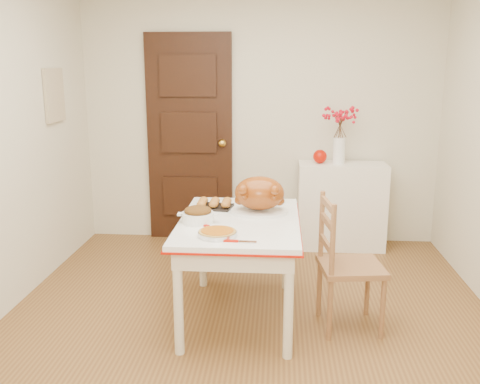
# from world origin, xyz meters

# --- Properties ---
(floor) EXTENTS (3.50, 4.00, 0.00)m
(floor) POSITION_xyz_m (0.00, 0.00, 0.00)
(floor) COLOR brown
(floor) RESTS_ON ground
(wall_back) EXTENTS (3.50, 0.00, 2.50)m
(wall_back) POSITION_xyz_m (0.00, 2.00, 1.25)
(wall_back) COLOR beige
(wall_back) RESTS_ON ground
(wall_front) EXTENTS (3.50, 0.00, 2.50)m
(wall_front) POSITION_xyz_m (0.00, -2.00, 1.25)
(wall_front) COLOR beige
(wall_front) RESTS_ON ground
(door_back) EXTENTS (0.85, 0.06, 2.06)m
(door_back) POSITION_xyz_m (-0.70, 1.97, 1.03)
(door_back) COLOR black
(door_back) RESTS_ON ground
(photo_board) EXTENTS (0.03, 0.35, 0.45)m
(photo_board) POSITION_xyz_m (-1.73, 1.20, 1.50)
(photo_board) COLOR #CDC285
(photo_board) RESTS_ON ground
(sideboard) EXTENTS (0.83, 0.37, 0.83)m
(sideboard) POSITION_xyz_m (0.81, 1.78, 0.42)
(sideboard) COLOR white
(sideboard) RESTS_ON floor
(kitchen_table) EXTENTS (0.83, 1.21, 0.72)m
(kitchen_table) POSITION_xyz_m (-0.07, 0.21, 0.36)
(kitchen_table) COLOR white
(kitchen_table) RESTS_ON floor
(chair_oak) EXTENTS (0.45, 0.45, 0.92)m
(chair_oak) POSITION_xyz_m (0.69, 0.12, 0.46)
(chair_oak) COLOR brown
(chair_oak) RESTS_ON floor
(berry_vase) EXTENTS (0.27, 0.27, 0.52)m
(berry_vase) POSITION_xyz_m (0.76, 1.78, 1.09)
(berry_vase) COLOR white
(berry_vase) RESTS_ON sideboard
(apple) EXTENTS (0.13, 0.13, 0.13)m
(apple) POSITION_xyz_m (0.58, 1.78, 0.90)
(apple) COLOR #AE0D00
(apple) RESTS_ON sideboard
(turkey_platter) EXTENTS (0.47, 0.40, 0.26)m
(turkey_platter) POSITION_xyz_m (0.06, 0.38, 0.85)
(turkey_platter) COLOR #8F4111
(turkey_platter) RESTS_ON kitchen_table
(pumpkin_pie) EXTENTS (0.30, 0.30, 0.05)m
(pumpkin_pie) POSITION_xyz_m (-0.18, -0.17, 0.75)
(pumpkin_pie) COLOR #B0590F
(pumpkin_pie) RESTS_ON kitchen_table
(stuffing_dish) EXTENTS (0.30, 0.26, 0.11)m
(stuffing_dish) POSITION_xyz_m (-0.34, 0.12, 0.78)
(stuffing_dish) COLOR #5D3910
(stuffing_dish) RESTS_ON kitchen_table
(rolls_tray) EXTENTS (0.28, 0.24, 0.07)m
(rolls_tray) POSITION_xyz_m (-0.28, 0.49, 0.76)
(rolls_tray) COLOR #A1601B
(rolls_tray) RESTS_ON kitchen_table
(pie_server) EXTENTS (0.21, 0.07, 0.01)m
(pie_server) POSITION_xyz_m (-0.03, -0.27, 0.73)
(pie_server) COLOR silver
(pie_server) RESTS_ON kitchen_table
(carving_knife) EXTENTS (0.27, 0.20, 0.01)m
(carving_knife) POSITION_xyz_m (-0.22, -0.01, 0.73)
(carving_knife) COLOR silver
(carving_knife) RESTS_ON kitchen_table
(drinking_glass) EXTENTS (0.08, 0.08, 0.12)m
(drinking_glass) POSITION_xyz_m (-0.04, 0.66, 0.78)
(drinking_glass) COLOR white
(drinking_glass) RESTS_ON kitchen_table
(shaker_pair) EXTENTS (0.10, 0.05, 0.09)m
(shaker_pair) POSITION_xyz_m (0.19, 0.69, 0.77)
(shaker_pair) COLOR white
(shaker_pair) RESTS_ON kitchen_table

